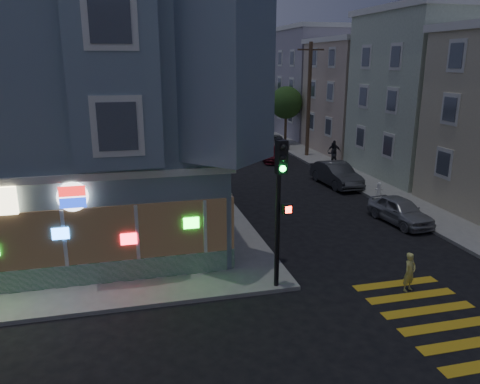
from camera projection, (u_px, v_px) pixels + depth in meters
name	position (u px, v px, depth m)	size (l,w,h in m)	color
ground	(229.00, 333.00, 13.73)	(120.00, 120.00, 0.00)	black
sidewalk_ne	(430.00, 152.00, 40.52)	(24.00, 42.00, 0.15)	gray
corner_building	(45.00, 104.00, 21.02)	(14.60, 14.60, 11.40)	slate
row_house_b	(457.00, 96.00, 31.73)	(12.00, 8.60, 10.50)	#AEBDA4
row_house_c	(386.00, 97.00, 40.34)	(12.00, 8.60, 9.00)	beige
row_house_d	(340.00, 84.00, 48.54)	(12.00, 8.60, 10.50)	#A099A8
utility_pole	(309.00, 98.00, 37.63)	(2.20, 0.30, 9.00)	#4C3826
street_tree_near	(286.00, 103.00, 43.51)	(3.00, 3.00, 5.30)	#4C3826
street_tree_far	(262.00, 97.00, 50.99)	(3.00, 3.00, 5.30)	#4C3826
running_child	(410.00, 272.00, 16.11)	(0.51, 0.33, 1.39)	#D4CF6C
pedestrian_a	(333.00, 154.00, 35.20)	(0.80, 0.62, 1.64)	black
pedestrian_b	(334.00, 151.00, 36.02)	(0.98, 0.41, 1.67)	black
parked_car_a	(400.00, 211.00, 22.87)	(1.53, 3.79, 1.29)	#A4A6AB
parked_car_b	(336.00, 174.00, 29.76)	(1.57, 4.51, 1.49)	#3C3F42
parked_car_c	(271.00, 154.00, 37.20)	(1.64, 4.02, 1.17)	maroon
parked_car_d	(276.00, 142.00, 42.54)	(1.93, 4.18, 1.16)	#9A9EA4
traffic_signal	(280.00, 190.00, 15.28)	(0.63, 0.58, 5.18)	black
fire_hydrant	(379.00, 188.00, 27.27)	(0.43, 0.25, 0.75)	white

